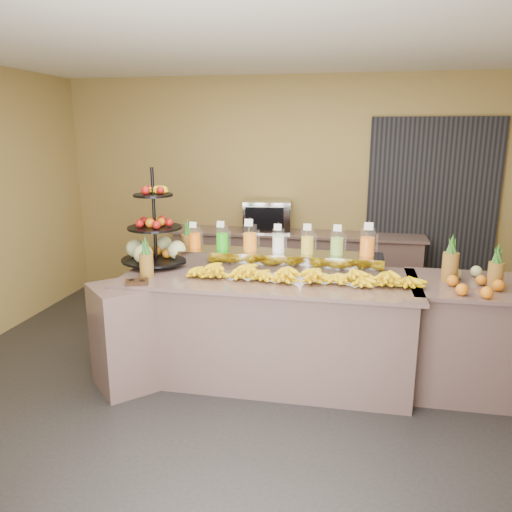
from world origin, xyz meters
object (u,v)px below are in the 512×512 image
(fruit_stand, at_px, (160,241))
(oven_warmer, at_px, (267,216))
(banana_heap, at_px, (301,272))
(condiment_caddy, at_px, (137,282))
(pitcher_tray, at_px, (278,260))
(right_fruit_pile, at_px, (472,278))

(fruit_stand, bearing_deg, oven_warmer, 65.77)
(banana_heap, xyz_separation_m, condiment_caddy, (-1.30, -0.34, -0.06))
(pitcher_tray, height_order, fruit_stand, fruit_stand)
(right_fruit_pile, relative_size, oven_warmer, 0.79)
(right_fruit_pile, bearing_deg, fruit_stand, 176.02)
(pitcher_tray, distance_m, condiment_caddy, 1.27)
(pitcher_tray, bearing_deg, fruit_stand, -175.39)
(pitcher_tray, relative_size, oven_warmer, 3.24)
(right_fruit_pile, bearing_deg, oven_warmer, 135.54)
(fruit_stand, relative_size, right_fruit_pile, 1.98)
(pitcher_tray, distance_m, fruit_stand, 1.11)
(banana_heap, distance_m, oven_warmer, 2.13)
(fruit_stand, height_order, condiment_caddy, fruit_stand)
(banana_heap, bearing_deg, pitcher_tray, 124.55)
(fruit_stand, bearing_deg, pitcher_tray, 2.23)
(condiment_caddy, relative_size, right_fruit_pile, 0.40)
(banana_heap, bearing_deg, condiment_caddy, -165.40)
(pitcher_tray, height_order, condiment_caddy, pitcher_tray)
(oven_warmer, bearing_deg, pitcher_tray, -83.24)
(banana_heap, bearing_deg, oven_warmer, 107.36)
(fruit_stand, bearing_deg, banana_heap, -13.76)
(banana_heap, relative_size, right_fruit_pile, 4.49)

